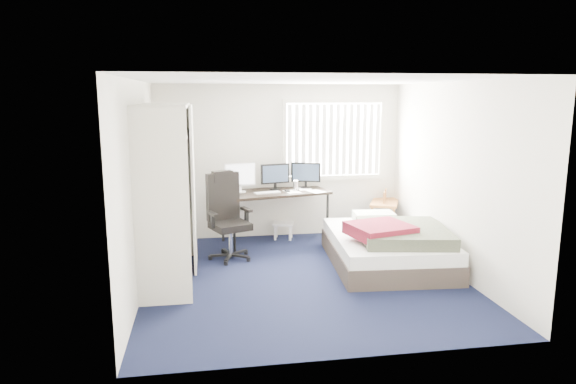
% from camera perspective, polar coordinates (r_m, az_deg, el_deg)
% --- Properties ---
extents(ground, '(4.20, 4.20, 0.00)m').
position_cam_1_polar(ground, '(6.73, 1.73, -9.49)').
color(ground, black).
rests_on(ground, ground).
extents(room_shell, '(4.20, 4.20, 4.20)m').
position_cam_1_polar(room_shell, '(6.37, 1.81, 3.36)').
color(room_shell, silver).
rests_on(room_shell, ground).
extents(window_assembly, '(1.72, 0.09, 1.32)m').
position_cam_1_polar(window_assembly, '(8.54, 5.11, 5.81)').
color(window_assembly, white).
rests_on(window_assembly, ground).
extents(closet, '(0.64, 1.84, 2.22)m').
position_cam_1_polar(closet, '(6.55, -13.16, 1.89)').
color(closet, beige).
rests_on(closet, ground).
extents(desk, '(1.80, 1.13, 1.28)m').
position_cam_1_polar(desk, '(8.16, -1.51, 0.24)').
color(desk, black).
rests_on(desk, ground).
extents(office_chair, '(0.77, 0.77, 1.25)m').
position_cam_1_polar(office_chair, '(7.46, -6.72, -3.67)').
color(office_chair, black).
rests_on(office_chair, ground).
extents(footstool, '(0.39, 0.34, 0.27)m').
position_cam_1_polar(footstool, '(8.42, -0.55, -3.84)').
color(footstool, white).
rests_on(footstool, ground).
extents(nightstand, '(0.73, 0.95, 0.76)m').
position_cam_1_polar(nightstand, '(8.77, 10.69, -1.39)').
color(nightstand, brown).
rests_on(nightstand, ground).
extents(bed, '(1.65, 2.11, 0.66)m').
position_cam_1_polar(bed, '(7.27, 11.09, -5.81)').
color(bed, '#3B312B').
rests_on(bed, ground).
extents(pine_box, '(0.45, 0.38, 0.28)m').
position_cam_1_polar(pine_box, '(6.91, -12.52, -7.98)').
color(pine_box, '#9E7D4F').
rests_on(pine_box, ground).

